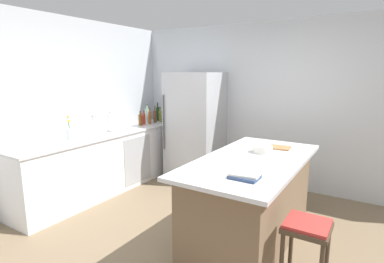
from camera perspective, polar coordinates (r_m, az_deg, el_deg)
ground_plane at (r=3.44m, az=1.82°, el=-20.85°), size 7.20×7.20×0.00m
wall_rear at (r=5.03m, az=14.98°, el=4.73°), size 6.00×0.10×2.60m
wall_left at (r=4.69m, az=-24.96°, el=3.65°), size 0.10×6.00×2.60m
counter_run_left at (r=4.94m, az=-15.73°, el=-5.40°), size 0.66×2.98×0.91m
kitchen_island at (r=3.47m, az=11.03°, el=-12.19°), size 0.99×2.01×0.91m
refrigerator at (r=5.19m, az=0.61°, el=0.94°), size 0.84×0.77×1.82m
bar_stool at (r=2.79m, az=20.67°, el=-17.67°), size 0.36×0.36×0.63m
sink_faucet at (r=4.73m, az=-18.01°, el=1.37°), size 0.15×0.05×0.30m
flower_vase at (r=4.48m, az=-21.96°, el=-0.20°), size 0.09×0.09×0.33m
paper_towel_roll at (r=4.92m, az=-15.05°, el=1.59°), size 0.14×0.14×0.31m
wine_bottle at (r=5.84m, az=-6.45°, el=3.37°), size 0.07×0.07×0.35m
olive_oil_bottle at (r=5.70m, az=-6.00°, el=2.94°), size 0.05×0.05×0.28m
syrup_bottle at (r=5.64m, az=-6.95°, el=2.89°), size 0.06×0.06×0.31m
gin_bottle at (r=5.64m, az=-8.41°, el=3.03°), size 0.08×0.08×0.33m
vinegar_bottle at (r=5.49m, az=-7.93°, el=2.63°), size 0.06×0.06×0.28m
hot_sauce_bottle at (r=5.45m, az=-8.97°, el=2.35°), size 0.05×0.05×0.24m
whiskey_bottle at (r=5.38m, az=-9.63°, el=2.21°), size 0.07×0.07×0.25m
cookbook_stack at (r=2.69m, az=9.81°, el=-8.20°), size 0.27×0.19×0.05m
mixing_bowl at (r=3.58m, az=13.09°, el=-3.23°), size 0.23×0.23×0.08m
cutting_board at (r=3.84m, az=15.52°, el=-2.85°), size 0.34×0.25×0.02m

